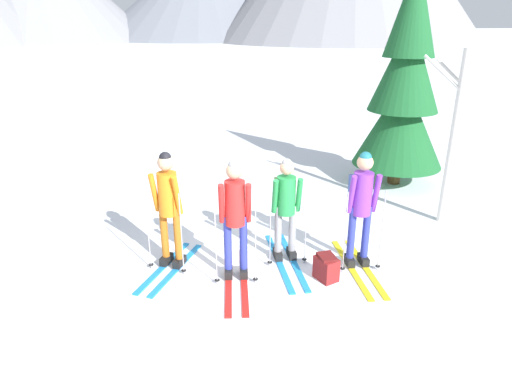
{
  "coord_description": "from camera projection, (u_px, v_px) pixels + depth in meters",
  "views": [
    {
      "loc": [
        -1.44,
        -5.63,
        3.46
      ],
      "look_at": [
        0.21,
        0.42,
        1.05
      ],
      "focal_mm": 31.27,
      "sensor_mm": 36.0,
      "label": 1
    }
  ],
  "objects": [
    {
      "name": "ground_plane",
      "position": [
        250.0,
        268.0,
        6.66
      ],
      "size": [
        400.0,
        400.0,
        0.0
      ],
      "primitive_type": "plane",
      "color": "white"
    },
    {
      "name": "birch_tree_tall",
      "position": [
        453.0,
        136.0,
        7.7
      ],
      "size": [
        0.47,
        0.69,
        3.06
      ],
      "color": "silver",
      "rests_on": "ground"
    },
    {
      "name": "skier_in_red",
      "position": [
        235.0,
        213.0,
        6.11
      ],
      "size": [
        0.68,
        1.78,
        1.77
      ],
      "color": "red",
      "rests_on": "ground"
    },
    {
      "name": "backpack_on_snow_front",
      "position": [
        326.0,
        268.0,
        6.33
      ],
      "size": [
        0.32,
        0.37,
        0.38
      ],
      "color": "maroon",
      "rests_on": "ground"
    },
    {
      "name": "skier_in_green",
      "position": [
        286.0,
        205.0,
        6.64
      ],
      "size": [
        0.61,
        1.8,
        1.62
      ],
      "color": "#1E84D1",
      "rests_on": "ground"
    },
    {
      "name": "pine_tree_near",
      "position": [
        404.0,
        88.0,
        9.43
      ],
      "size": [
        1.93,
        1.93,
        4.67
      ],
      "color": "#51381E",
      "rests_on": "ground"
    },
    {
      "name": "skier_in_orange",
      "position": [
        168.0,
        205.0,
        6.39
      ],
      "size": [
        1.12,
        1.48,
        1.78
      ],
      "color": "#1E84D1",
      "rests_on": "ground"
    },
    {
      "name": "skier_in_purple",
      "position": [
        361.0,
        203.0,
        6.41
      ],
      "size": [
        0.6,
        1.75,
        1.78
      ],
      "color": "yellow",
      "rests_on": "ground"
    }
  ]
}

